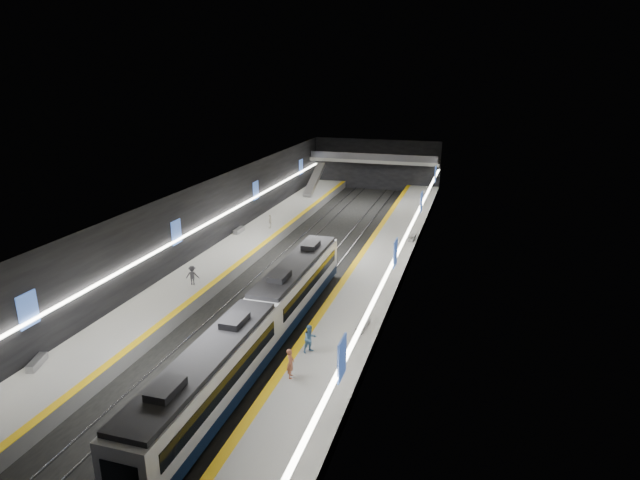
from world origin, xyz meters
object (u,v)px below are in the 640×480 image
(escalator, at_px, (314,180))
(bench_right_near, at_px, (363,326))
(train, at_px, (260,323))
(passenger_left_b, at_px, (192,275))
(passenger_right_a, at_px, (290,363))
(bench_right_far, at_px, (412,238))
(passenger_right_b, at_px, (310,339))
(passenger_left_a, at_px, (270,221))
(bench_left_near, at_px, (37,363))
(bench_left_far, at_px, (239,230))

(escalator, bearing_deg, bench_right_near, -68.17)
(train, height_order, passenger_left_b, train)
(escalator, distance_m, passenger_right_a, 50.08)
(escalator, bearing_deg, bench_right_far, -48.42)
(passenger_right_b, relative_size, passenger_left_a, 1.16)
(escalator, relative_size, bench_right_far, 4.59)
(passenger_left_a, relative_size, passenger_left_b, 0.96)
(bench_left_near, bearing_deg, bench_right_far, 41.93)
(passenger_left_a, bearing_deg, bench_right_near, 22.37)
(passenger_right_a, bearing_deg, bench_right_near, -34.64)
(train, relative_size, passenger_right_a, 16.14)
(passenger_right_a, height_order, passenger_left_a, passenger_right_a)
(bench_left_far, bearing_deg, bench_right_near, -45.86)
(train, height_order, passenger_left_a, train)
(passenger_right_a, height_order, passenger_right_b, passenger_right_b)
(escalator, xyz_separation_m, passenger_right_b, (13.78, -45.02, -0.96))
(bench_left_far, height_order, passenger_left_a, passenger_left_a)
(train, relative_size, bench_right_far, 17.22)
(bench_right_near, bearing_deg, bench_left_far, 139.99)
(passenger_right_a, height_order, passenger_left_b, passenger_right_a)
(escalator, height_order, passenger_right_a, escalator)
(bench_right_near, relative_size, bench_right_far, 1.08)
(bench_right_near, bearing_deg, bench_right_far, 93.98)
(train, relative_size, passenger_right_b, 15.95)
(passenger_left_a, bearing_deg, escalator, 168.41)
(train, distance_m, bench_left_near, 13.97)
(train, distance_m, bench_right_near, 7.30)
(bench_right_near, distance_m, passenger_left_b, 16.08)
(train, distance_m, passenger_left_a, 26.55)
(bench_right_far, bearing_deg, passenger_right_a, -90.92)
(bench_right_near, xyz_separation_m, passenger_left_a, (-15.64, 21.44, 0.58))
(bench_left_far, bearing_deg, escalator, 84.62)
(passenger_right_b, bearing_deg, passenger_left_a, 66.28)
(bench_right_far, bearing_deg, passenger_right_b, -91.31)
(train, xyz_separation_m, bench_right_far, (7.00, 25.13, -0.98))
(passenger_right_b, bearing_deg, escalator, 56.29)
(bench_left_far, distance_m, passenger_right_a, 30.44)
(escalator, distance_m, passenger_left_b, 37.11)
(escalator, bearing_deg, passenger_left_b, -88.85)
(escalator, distance_m, bench_right_near, 44.04)
(bench_left_near, bearing_deg, escalator, 70.09)
(passenger_right_a, distance_m, passenger_left_b, 16.97)
(passenger_left_a, height_order, passenger_left_b, passenger_left_b)
(bench_right_near, xyz_separation_m, bench_right_far, (0.63, 21.70, -0.02))
(passenger_right_a, bearing_deg, bench_right_far, -20.57)
(escalator, height_order, bench_right_near, escalator)
(bench_right_far, xyz_separation_m, passenger_right_b, (-3.22, -25.86, 0.73))
(bench_right_near, bearing_deg, bench_left_near, -144.02)
(bench_left_near, distance_m, passenger_right_a, 15.85)
(passenger_right_b, bearing_deg, bench_right_near, 7.41)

